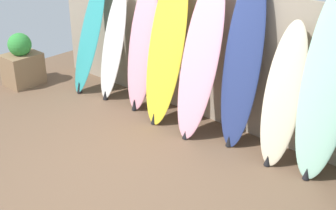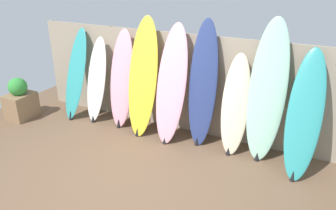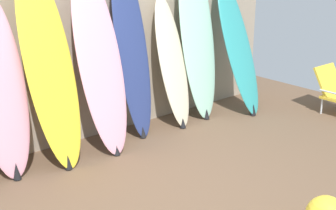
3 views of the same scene
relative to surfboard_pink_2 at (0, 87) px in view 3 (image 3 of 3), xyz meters
The scene contains 9 objects.
ground 2.15m from the surfboard_pink_2, 58.34° to the right, with size 7.68×7.68×0.00m, color brown.
fence_back 1.08m from the surfboard_pink_2, 18.71° to the left, with size 6.08×0.11×1.80m.
surfboard_pink_2 is the anchor object (origin of this frame).
surfboard_yellow_3 0.51m from the surfboard_pink_2, ahead, with size 0.59×0.64×2.08m.
surfboard_pink_4 1.07m from the surfboard_pink_2, ahead, with size 0.54×0.62×2.01m.
surfboard_navy_5 1.59m from the surfboard_pink_2, ahead, with size 0.51×0.48×2.11m.
surfboard_cream_6 2.16m from the surfboard_pink_2, ahead, with size 0.49×0.54×1.62m.
surfboard_seafoam_7 2.62m from the surfboard_pink_2, ahead, with size 0.57×0.50×2.20m.
surfboard_teal_8 3.20m from the surfboard_pink_2, ahead, with size 0.51×0.79×1.82m.
Camera 3 is at (-2.54, -2.60, 2.14)m, focal length 50.00 mm.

